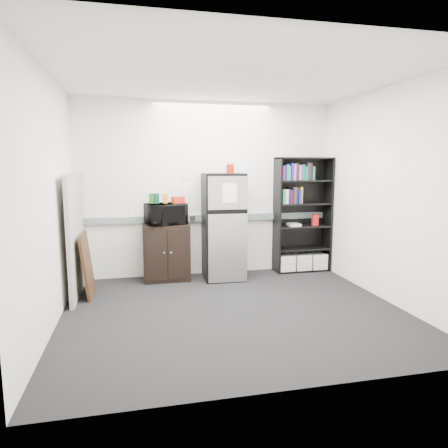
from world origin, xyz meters
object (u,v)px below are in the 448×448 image
Objects in this scene: cabinet at (166,252)px; microwave at (166,214)px; refrigerator at (223,226)px; cubicle_partition at (76,235)px; bookshelf at (302,216)px.

cabinet is 0.58m from microwave.
refrigerator is at bearing -5.28° from cabinet.
microwave is at bearing 18.40° from cubicle_partition.
cubicle_partition is at bearing -168.36° from refrigerator.
cubicle_partition reaches higher than refrigerator.
bookshelf reaches higher than refrigerator.
bookshelf is 3.29× the size of microwave.
bookshelf is at bearing 8.48° from refrigerator.
bookshelf is at bearing 1.67° from cabinet.
cabinet is (1.22, 0.42, -0.38)m from cubicle_partition.
cabinet is at bearing -178.33° from bookshelf.
refrigerator is at bearing -20.43° from microwave.
refrigerator is at bearing -173.87° from bookshelf.
cabinet is at bearing 177.07° from refrigerator.
cabinet is at bearing 19.08° from cubicle_partition.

